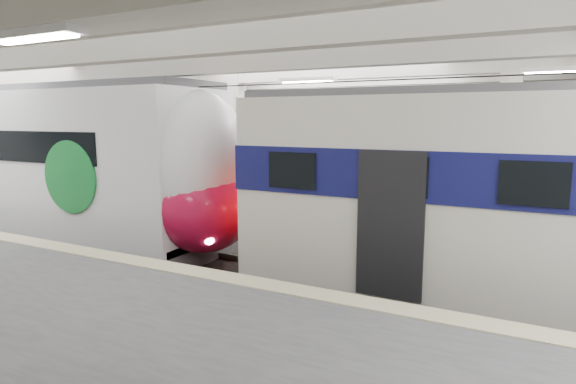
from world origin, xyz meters
The scene contains 3 objects.
station_hall centered at (0.00, -1.74, 3.24)m, with size 36.00×24.00×5.75m.
modern_emu centered at (-7.71, 0.00, 2.40)m, with size 15.38×3.17×4.89m.
far_train centered at (-6.85, 5.50, 2.16)m, with size 12.97×2.88×4.17m.
Camera 1 is at (5.69, -10.05, 3.90)m, focal length 30.00 mm.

